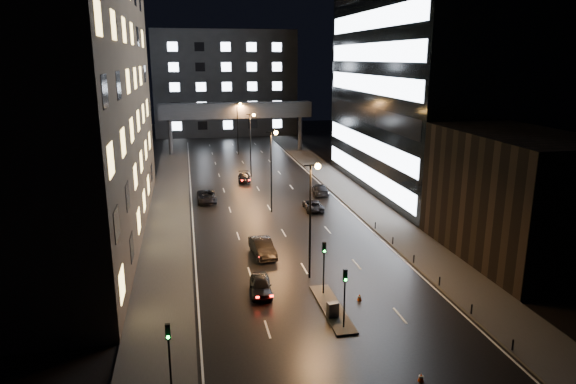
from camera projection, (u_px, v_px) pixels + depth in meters
name	position (u px, v px, depth m)	size (l,w,h in m)	color
ground	(258.00, 189.00, 75.15)	(160.00, 160.00, 0.00)	black
sidewalk_left	(170.00, 202.00, 68.02)	(5.00, 110.00, 0.15)	#383533
sidewalk_right	(350.00, 192.00, 72.76)	(5.00, 110.00, 0.15)	#383533
building_left	(52.00, 43.00, 50.63)	(15.00, 48.00, 40.00)	#2D2319
building_right_low	(515.00, 197.00, 48.02)	(10.00, 18.00, 12.00)	black
building_right_glass	(440.00, 28.00, 70.38)	(20.00, 36.00, 45.00)	black
building_far	(224.00, 83.00, 126.98)	(34.00, 14.00, 25.00)	#333335
skybridge	(236.00, 111.00, 101.48)	(30.00, 3.00, 10.00)	#333335
median_island	(332.00, 308.00, 39.15)	(1.60, 8.00, 0.15)	#383533
traffic_signal_near	(324.00, 259.00, 40.75)	(0.28, 0.34, 4.40)	black
traffic_signal_far	(345.00, 289.00, 35.53)	(0.28, 0.34, 4.40)	black
traffic_signal_corner	(169.00, 348.00, 28.59)	(0.28, 0.34, 4.40)	black
bollard_row	(426.00, 270.00, 45.20)	(0.12, 25.12, 0.90)	black
streetlight_near	(312.00, 206.00, 43.18)	(1.45, 0.50, 10.15)	black
streetlight_mid_a	(272.00, 161.00, 62.15)	(1.45, 0.50, 10.15)	black
streetlight_mid_b	(251.00, 137.00, 81.12)	(1.45, 0.50, 10.15)	black
streetlight_far	(238.00, 122.00, 100.09)	(1.45, 0.50, 10.15)	black
car_away_a	(261.00, 285.00, 41.61)	(1.68, 4.18, 1.43)	black
car_away_b	(262.00, 247.00, 49.61)	(1.75, 5.02, 1.66)	black
car_away_c	(207.00, 197.00, 68.06)	(2.41, 5.24, 1.45)	black
car_away_d	(244.00, 178.00, 79.20)	(1.83, 4.49, 1.30)	black
car_toward_a	(313.00, 205.00, 64.45)	(2.14, 4.64, 1.29)	black
car_toward_b	(320.00, 189.00, 71.85)	(2.06, 5.06, 1.47)	black
utility_cabinet	(333.00, 309.00, 37.64)	(0.81, 0.51, 1.10)	#444446
cone_a	(359.00, 297.00, 40.53)	(0.38, 0.38, 0.55)	#F14D0C
cone_b	(421.00, 377.00, 30.41)	(0.37, 0.37, 0.52)	#FF450D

